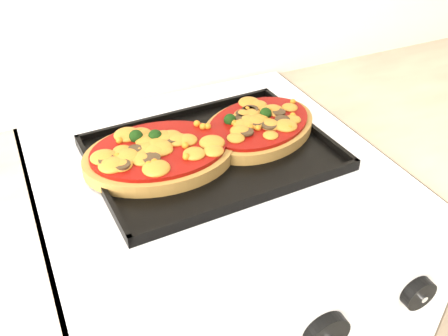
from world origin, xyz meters
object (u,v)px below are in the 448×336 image
baking_tray (212,152)px  pizza_right (259,125)px  pizza_left (159,153)px  stove (216,331)px

baking_tray → pizza_right: 0.11m
baking_tray → pizza_left: 0.09m
pizza_left → pizza_right: size_ratio=1.09×
stove → pizza_left: 0.49m
stove → pizza_right: 0.50m
pizza_left → pizza_right: pizza_left is taller
stove → baking_tray: baking_tray is taller
baking_tray → stove: bearing=-111.5°
baking_tray → pizza_left: bearing=169.3°
stove → baking_tray: 0.47m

